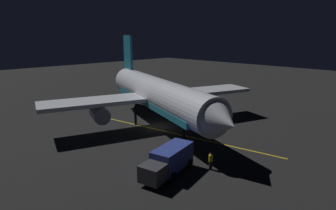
{
  "coord_description": "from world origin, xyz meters",
  "views": [
    {
      "loc": [
        26.29,
        28.94,
        12.65
      ],
      "look_at": [
        0.0,
        2.0,
        3.5
      ],
      "focal_mm": 30.9,
      "sensor_mm": 36.0,
      "label": 1
    }
  ],
  "objects_px": {
    "catering_truck": "(198,105)",
    "traffic_cone_near_left": "(158,147)",
    "ground_crew_worker": "(211,161)",
    "baggage_truck": "(169,161)",
    "traffic_cone_near_right": "(226,122)",
    "airliner": "(156,94)"
  },
  "relations": [
    {
      "from": "airliner",
      "to": "traffic_cone_near_right",
      "type": "height_order",
      "value": "airliner"
    },
    {
      "from": "airliner",
      "to": "baggage_truck",
      "type": "height_order",
      "value": "airliner"
    },
    {
      "from": "airliner",
      "to": "traffic_cone_near_right",
      "type": "distance_m",
      "value": 11.05
    },
    {
      "from": "catering_truck",
      "to": "ground_crew_worker",
      "type": "xyz_separation_m",
      "value": [
        15.95,
        14.87,
        -0.29
      ]
    },
    {
      "from": "catering_truck",
      "to": "traffic_cone_near_left",
      "type": "relative_size",
      "value": 10.33
    },
    {
      "from": "baggage_truck",
      "to": "ground_crew_worker",
      "type": "distance_m",
      "value": 4.15
    },
    {
      "from": "baggage_truck",
      "to": "traffic_cone_near_left",
      "type": "height_order",
      "value": "baggage_truck"
    },
    {
      "from": "ground_crew_worker",
      "to": "traffic_cone_near_left",
      "type": "xyz_separation_m",
      "value": [
        0.22,
        -7.25,
        -0.64
      ]
    },
    {
      "from": "catering_truck",
      "to": "traffic_cone_near_right",
      "type": "bearing_deg",
      "value": 71.09
    },
    {
      "from": "catering_truck",
      "to": "ground_crew_worker",
      "type": "bearing_deg",
      "value": 42.99
    },
    {
      "from": "traffic_cone_near_left",
      "to": "airliner",
      "type": "bearing_deg",
      "value": -130.89
    },
    {
      "from": "catering_truck",
      "to": "traffic_cone_near_right",
      "type": "xyz_separation_m",
      "value": [
        2.52,
        7.34,
        -0.93
      ]
    },
    {
      "from": "baggage_truck",
      "to": "catering_truck",
      "type": "distance_m",
      "value": 23.29
    },
    {
      "from": "baggage_truck",
      "to": "catering_truck",
      "type": "bearing_deg",
      "value": -146.81
    },
    {
      "from": "baggage_truck",
      "to": "traffic_cone_near_left",
      "type": "xyz_separation_m",
      "value": [
        -3.32,
        -5.13,
        -1.05
      ]
    },
    {
      "from": "airliner",
      "to": "ground_crew_worker",
      "type": "bearing_deg",
      "value": 68.1
    },
    {
      "from": "baggage_truck",
      "to": "ground_crew_worker",
      "type": "height_order",
      "value": "baggage_truck"
    },
    {
      "from": "ground_crew_worker",
      "to": "traffic_cone_near_right",
      "type": "distance_m",
      "value": 15.42
    },
    {
      "from": "ground_crew_worker",
      "to": "traffic_cone_near_left",
      "type": "relative_size",
      "value": 3.16
    },
    {
      "from": "airliner",
      "to": "ground_crew_worker",
      "type": "distance_m",
      "value": 15.55
    },
    {
      "from": "baggage_truck",
      "to": "traffic_cone_near_left",
      "type": "relative_size",
      "value": 12.1
    },
    {
      "from": "catering_truck",
      "to": "traffic_cone_near_right",
      "type": "height_order",
      "value": "catering_truck"
    }
  ]
}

